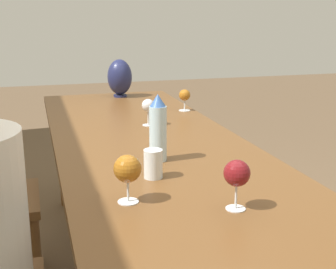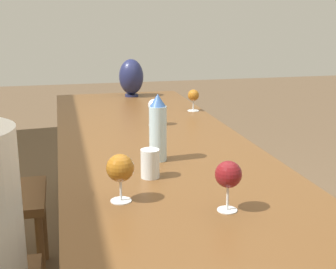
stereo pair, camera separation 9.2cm
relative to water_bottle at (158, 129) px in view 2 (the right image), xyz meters
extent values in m
cube|color=brown|center=(0.10, -0.04, -0.14)|extent=(2.91, 0.82, 0.04)
cylinder|color=brown|center=(1.46, -0.35, -0.52)|extent=(0.07, 0.07, 0.71)
cylinder|color=brown|center=(1.46, 0.27, -0.52)|extent=(0.07, 0.07, 0.71)
cylinder|color=silver|center=(0.00, 0.00, -0.02)|extent=(0.07, 0.07, 0.21)
cone|color=#33599E|center=(0.00, 0.00, 0.11)|extent=(0.06, 0.06, 0.05)
cylinder|color=silver|center=(-0.18, 0.07, -0.07)|extent=(0.06, 0.06, 0.10)
cylinder|color=#1E234C|center=(1.40, -0.12, -0.12)|extent=(0.09, 0.09, 0.01)
ellipsoid|color=#1E234C|center=(1.40, -0.12, 0.01)|extent=(0.16, 0.16, 0.23)
cylinder|color=silver|center=(0.56, -0.10, -0.12)|extent=(0.06, 0.06, 0.00)
cylinder|color=silver|center=(0.56, -0.10, -0.09)|extent=(0.01, 0.01, 0.07)
sphere|color=silver|center=(0.56, -0.10, -0.02)|extent=(0.06, 0.06, 0.06)
cylinder|color=silver|center=(0.85, -0.38, -0.12)|extent=(0.07, 0.07, 0.00)
cylinder|color=silver|center=(0.85, -0.38, -0.09)|extent=(0.01, 0.01, 0.06)
sphere|color=#995B19|center=(0.85, -0.38, -0.03)|extent=(0.06, 0.06, 0.06)
cylinder|color=silver|center=(-0.50, -0.09, -0.12)|extent=(0.06, 0.06, 0.00)
cylinder|color=silver|center=(-0.50, -0.09, -0.08)|extent=(0.01, 0.01, 0.07)
sphere|color=maroon|center=(-0.50, -0.09, -0.02)|extent=(0.08, 0.08, 0.08)
cylinder|color=silver|center=(-0.36, 0.19, -0.12)|extent=(0.06, 0.06, 0.00)
cylinder|color=silver|center=(-0.36, 0.19, -0.09)|extent=(0.01, 0.01, 0.07)
sphere|color=#995B19|center=(-0.36, 0.19, -0.02)|extent=(0.08, 0.08, 0.08)
cylinder|color=brown|center=(0.32, 0.48, -0.66)|extent=(0.04, 0.04, 0.42)
cylinder|color=brown|center=(0.70, 0.48, -0.66)|extent=(0.04, 0.04, 0.42)
camera|label=1|loc=(-1.64, 0.44, 0.42)|focal=50.00mm
camera|label=2|loc=(-1.66, 0.35, 0.42)|focal=50.00mm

